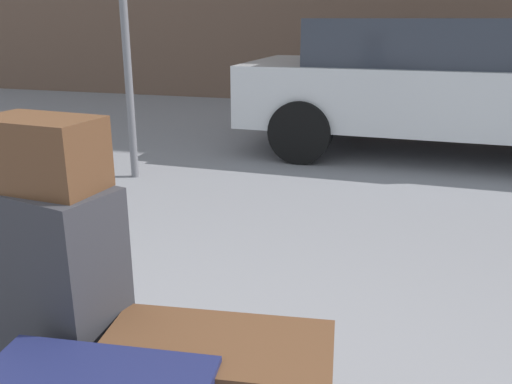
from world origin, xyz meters
name	(u,v)px	position (x,y,z in m)	size (l,w,h in m)	color
suitcase_charcoal_front_right	(60,297)	(-0.27, 0.17, 0.67)	(0.36, 0.22, 0.65)	#2D2D33
duffel_bag_brown_topmost_pile	(42,153)	(-0.27, 0.17, 1.09)	(0.31, 0.18, 0.19)	#51331E
parked_car	(444,83)	(0.88, 5.19, 0.76)	(4.32, 1.95, 1.42)	silver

